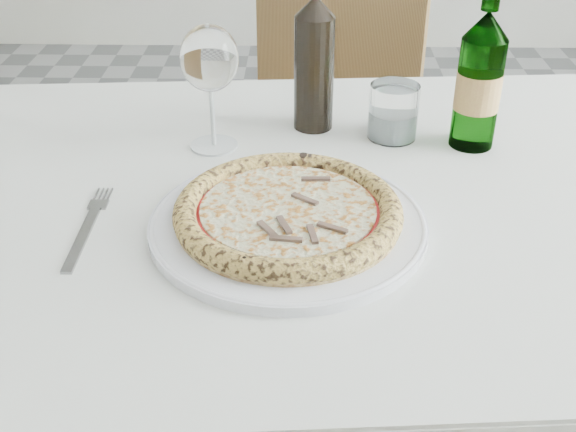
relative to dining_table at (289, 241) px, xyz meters
name	(u,v)px	position (x,y,z in m)	size (l,w,h in m)	color
dining_table	(289,241)	(0.00, 0.00, 0.00)	(1.55, 0.98, 0.76)	brown
chair_far	(324,118)	(0.07, 0.76, -0.14)	(0.55, 0.55, 0.93)	brown
plate	(288,223)	(0.00, -0.10, 0.09)	(0.36, 0.36, 0.02)	white
pizza	(288,212)	(0.00, -0.10, 0.11)	(0.30, 0.30, 0.03)	tan
fork	(87,228)	(-0.26, -0.11, 0.09)	(0.03, 0.21, 0.00)	gray
wine_glass	(209,61)	(-0.12, 0.14, 0.23)	(0.09, 0.09, 0.20)	silver
tumbler	(393,115)	(0.16, 0.18, 0.12)	(0.08, 0.08, 0.09)	white
beer_bottle	(479,81)	(0.29, 0.16, 0.19)	(0.07, 0.07, 0.27)	#33782B
wine_bottle	(314,62)	(0.04, 0.22, 0.20)	(0.07, 0.07, 0.27)	black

